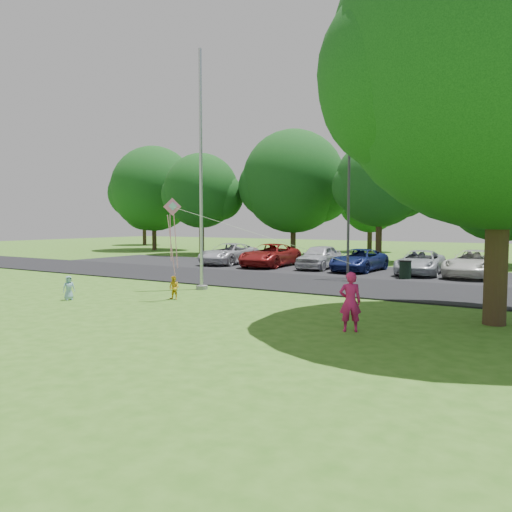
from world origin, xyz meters
The scene contains 14 objects.
ground centered at (0.00, 0.00, 0.00)m, with size 120.00×120.00×0.00m, color #386E1C.
park_road centered at (0.00, 9.00, 0.03)m, with size 60.00×6.00×0.06m, color black.
parking_strip centered at (0.00, 15.50, 0.03)m, with size 42.00×7.00×0.06m, color black.
flagpole centered at (-3.50, 5.00, 4.17)m, with size 0.50×0.50×10.00m.
street_lamp centered at (0.77, 11.58, 3.85)m, with size 1.80×0.42×6.40m.
trash_can centered at (2.95, 12.98, 0.48)m, with size 0.60×0.60×0.96m.
big_tree centered at (7.86, 3.44, 7.08)m, with size 9.90×9.38×12.01m.
tree_row centered at (1.59, 24.23, 5.71)m, with size 64.35×11.94×10.88m.
horizon_trees centered at (4.06, 33.88, 4.30)m, with size 77.46×7.20×7.02m.
parked_cars centered at (-0.55, 15.40, 0.74)m, with size 20.21×5.53×1.44m.
woman centered at (4.83, 0.56, 0.79)m, with size 0.58×0.38×1.58m, color #CC1B63.
child_yellow centered at (-2.65, 2.24, 0.44)m, with size 0.42×0.33×0.87m, color yellow.
child_blue centered at (-5.89, 0.15, 0.45)m, with size 0.44×0.28×0.89m, color #84B1CB.
kite centered at (-2.37, 2.03, 2.97)m, with size 7.64×1.80×2.81m.
Camera 1 is at (9.49, -11.73, 2.89)m, focal length 35.00 mm.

